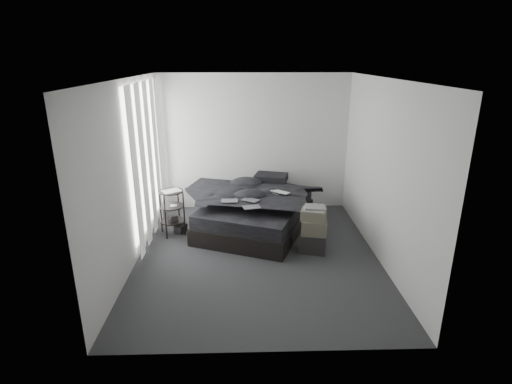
{
  "coord_description": "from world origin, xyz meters",
  "views": [
    {
      "loc": [
        -0.18,
        -5.44,
        2.88
      ],
      "look_at": [
        0.0,
        0.8,
        0.75
      ],
      "focal_mm": 28.0,
      "sensor_mm": 36.0,
      "label": 1
    }
  ],
  "objects_px": {
    "bed": "(256,221)",
    "box_lower": "(313,242)",
    "side_stand": "(172,213)",
    "laptop": "(278,189)"
  },
  "relations": [
    {
      "from": "laptop",
      "to": "side_stand",
      "type": "relative_size",
      "value": 0.44
    },
    {
      "from": "bed",
      "to": "box_lower",
      "type": "xyz_separation_m",
      "value": [
        0.85,
        -0.9,
        0.01
      ]
    },
    {
      "from": "bed",
      "to": "side_stand",
      "type": "relative_size",
      "value": 2.73
    },
    {
      "from": "bed",
      "to": "side_stand",
      "type": "height_order",
      "value": "side_stand"
    },
    {
      "from": "laptop",
      "to": "box_lower",
      "type": "height_order",
      "value": "laptop"
    },
    {
      "from": "laptop",
      "to": "box_lower",
      "type": "distance_m",
      "value": 1.12
    },
    {
      "from": "bed",
      "to": "box_lower",
      "type": "bearing_deg",
      "value": -24.97
    },
    {
      "from": "box_lower",
      "to": "bed",
      "type": "bearing_deg",
      "value": 133.59
    },
    {
      "from": "laptop",
      "to": "side_stand",
      "type": "height_order",
      "value": "laptop"
    },
    {
      "from": "bed",
      "to": "side_stand",
      "type": "distance_m",
      "value": 1.45
    }
  ]
}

